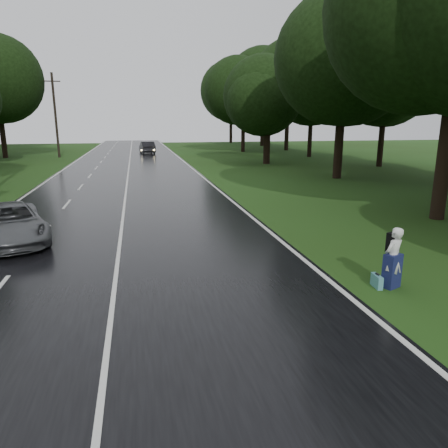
{
  "coord_description": "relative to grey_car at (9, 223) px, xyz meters",
  "views": [
    {
      "loc": [
        0.74,
        -8.89,
        4.33
      ],
      "look_at": [
        3.41,
        3.81,
        1.1
      ],
      "focal_mm": 33.23,
      "sensor_mm": 36.0,
      "label": 1
    }
  ],
  "objects": [
    {
      "name": "ground",
      "position": [
        3.88,
        -6.92,
        -0.73
      ],
      "size": [
        160.0,
        160.0,
        0.0
      ],
      "primitive_type": "plane",
      "color": "#1F4113",
      "rests_on": "ground"
    },
    {
      "name": "utility_pole_far",
      "position": [
        -4.62,
        38.56,
        -0.73
      ],
      "size": [
        1.8,
        0.28,
        9.88
      ],
      "primitive_type": null,
      "color": "black",
      "rests_on": "ground"
    },
    {
      "name": "tree_right_f",
      "position": [
        19.86,
        43.33,
        -0.73
      ],
      "size": [
        9.45,
        9.45,
        14.77
      ],
      "primitive_type": null,
      "color": "black",
      "rests_on": "ground"
    },
    {
      "name": "tree_left_f",
      "position": [
        -10.92,
        39.28,
        -0.73
      ],
      "size": [
        10.09,
        10.09,
        15.77
      ],
      "primitive_type": null,
      "color": "black",
      "rests_on": "ground"
    },
    {
      "name": "lane_center",
      "position": [
        3.88,
        13.08,
        -0.69
      ],
      "size": [
        0.12,
        140.0,
        0.01
      ],
      "primitive_type": "cube",
      "color": "silver",
      "rests_on": "road"
    },
    {
      "name": "tree_right_d",
      "position": [
        19.91,
        14.02,
        -0.73
      ],
      "size": [
        9.86,
        9.86,
        15.4
      ],
      "primitive_type": null,
      "color": "black",
      "rests_on": "ground"
    },
    {
      "name": "tree_right_e",
      "position": [
        17.92,
        25.92,
        -0.73
      ],
      "size": [
        7.3,
        7.3,
        11.41
      ],
      "primitive_type": null,
      "color": "black",
      "rests_on": "ground"
    },
    {
      "name": "far_car",
      "position": [
        6.14,
        42.43,
        0.11
      ],
      "size": [
        2.15,
        5.0,
        1.6
      ],
      "primitive_type": "imported",
      "rotation": [
        0.0,
        0.0,
        3.24
      ],
      "color": "black",
      "rests_on": "road"
    },
    {
      "name": "suitcase",
      "position": [
        10.75,
        -6.51,
        -0.56
      ],
      "size": [
        0.19,
        0.5,
        0.34
      ],
      "primitive_type": "cube",
      "rotation": [
        0.0,
        0.0,
        6.17
      ],
      "color": "teal",
      "rests_on": "ground"
    },
    {
      "name": "grey_car",
      "position": [
        0.0,
        0.0,
        0.0
      ],
      "size": [
        3.82,
        5.47,
        1.39
      ],
      "primitive_type": "imported",
      "rotation": [
        0.0,
        0.0,
        0.34
      ],
      "color": "#525457",
      "rests_on": "road"
    },
    {
      "name": "hitchhiker",
      "position": [
        11.13,
        -6.56,
        0.03
      ],
      "size": [
        0.71,
        0.69,
        1.65
      ],
      "color": "silver",
      "rests_on": "ground"
    },
    {
      "name": "road",
      "position": [
        3.88,
        13.08,
        -0.71
      ],
      "size": [
        12.0,
        140.0,
        0.04
      ],
      "primitive_type": "cube",
      "color": "black",
      "rests_on": "ground"
    },
    {
      "name": "tree_right_c",
      "position": [
        17.91,
        0.21,
        -0.73
      ],
      "size": [
        10.74,
        10.74,
        16.78
      ],
      "primitive_type": null,
      "color": "black",
      "rests_on": "ground"
    }
  ]
}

